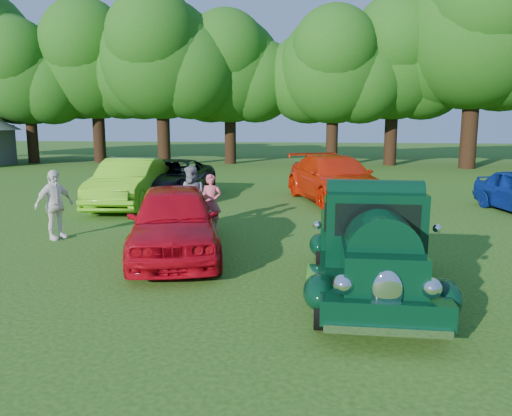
# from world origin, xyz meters

# --- Properties ---
(ground) EXTENTS (120.00, 120.00, 0.00)m
(ground) POSITION_xyz_m (0.00, 0.00, 0.00)
(ground) COLOR #204C11
(ground) RESTS_ON ground
(hero_pickup) EXTENTS (2.12, 4.55, 1.78)m
(hero_pickup) POSITION_xyz_m (1.34, -0.49, 0.77)
(hero_pickup) COLOR black
(hero_pickup) RESTS_ON ground
(red_convertible) EXTENTS (2.95, 4.83, 1.54)m
(red_convertible) POSITION_xyz_m (-2.57, 1.42, 0.77)
(red_convertible) COLOR #B60715
(red_convertible) RESTS_ON ground
(back_car_lime) EXTENTS (2.10, 5.00, 1.60)m
(back_car_lime) POSITION_xyz_m (-5.88, 7.35, 0.80)
(back_car_lime) COLOR #5EB618
(back_car_lime) RESTS_ON ground
(back_car_black) EXTENTS (2.39, 5.19, 1.44)m
(back_car_black) POSITION_xyz_m (-5.00, 9.31, 0.72)
(back_car_black) COLOR black
(back_car_black) RESTS_ON ground
(back_car_orange) EXTENTS (4.05, 6.13, 1.65)m
(back_car_orange) POSITION_xyz_m (1.01, 9.14, 0.83)
(back_car_orange) COLOR red
(back_car_orange) RESTS_ON ground
(spectator_pink) EXTENTS (0.59, 0.44, 1.49)m
(spectator_pink) POSITION_xyz_m (-2.34, 4.06, 0.74)
(spectator_pink) COLOR #CA535F
(spectator_pink) RESTS_ON ground
(spectator_grey) EXTENTS (1.00, 0.90, 1.68)m
(spectator_grey) POSITION_xyz_m (-2.90, 4.25, 0.84)
(spectator_grey) COLOR gray
(spectator_grey) RESTS_ON ground
(spectator_white) EXTENTS (0.84, 1.08, 1.70)m
(spectator_white) POSITION_xyz_m (-5.91, 2.58, 0.85)
(spectator_white) COLOR white
(spectator_white) RESTS_ON ground
(tree_line) EXTENTS (64.98, 9.83, 12.31)m
(tree_line) POSITION_xyz_m (0.95, 23.75, 7.16)
(tree_line) COLOR #311D10
(tree_line) RESTS_ON ground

